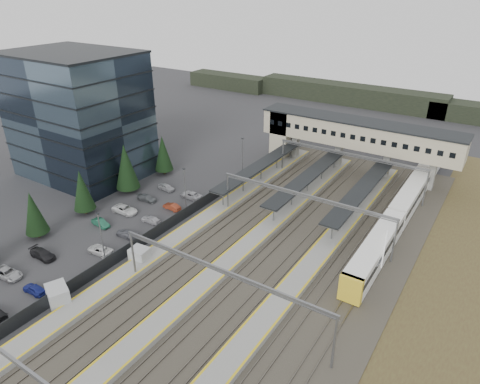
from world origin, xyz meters
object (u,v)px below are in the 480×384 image
Objects in this scene: office_building at (79,115)px; relay_cabin_near at (58,296)px; footbridge at (344,134)px; train at (410,196)px; relay_cabin_far at (140,256)px; billboard at (384,250)px.

office_building is 6.35× the size of relay_cabin_near.
footbridge is (13.62, 59.06, 6.61)m from relay_cabin_near.
footbridge is (43.70, 30.00, -4.26)m from office_building.
train is (16.30, -9.45, -5.84)m from footbridge.
relay_cabin_far is (32.18, -17.28, -11.03)m from office_building.
office_building is 4.52× the size of billboard.
footbridge is at bearing 149.88° from train.
office_building is 64.22m from train.
relay_cabin_near is at bearing -136.85° from billboard.
train is (27.82, 37.82, 0.92)m from relay_cabin_far.
relay_cabin_near is 60.97m from footbridge.
relay_cabin_near is 0.06× the size of train.
billboard reaches higher than relay_cabin_far.
billboard reaches higher than relay_cabin_near.
office_building reaches higher than train.
office_building is 43.22m from relay_cabin_near.
billboard reaches higher than train.
office_building is at bearing -161.10° from train.
billboard is at bearing 43.15° from relay_cabin_near.
relay_cabin_far is at bearing -126.34° from train.
relay_cabin_near is 57.93m from train.
train is (60.00, 20.54, -10.10)m from office_building.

